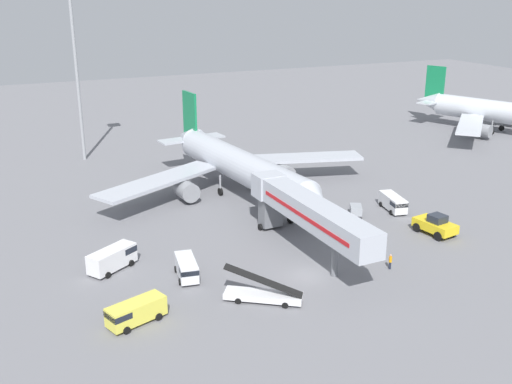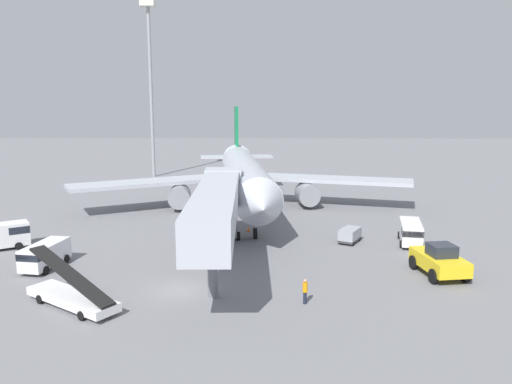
{
  "view_description": "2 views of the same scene",
  "coord_description": "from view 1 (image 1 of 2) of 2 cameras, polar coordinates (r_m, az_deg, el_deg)",
  "views": [
    {
      "loc": [
        -28.22,
        -49.04,
        28.15
      ],
      "look_at": [
        2.86,
        19.45,
        2.66
      ],
      "focal_mm": 42.45,
      "sensor_mm": 36.0,
      "label": 1
    },
    {
      "loc": [
        5.69,
        -33.81,
        13.1
      ],
      "look_at": [
        5.02,
        17.98,
        3.83
      ],
      "focal_mm": 35.55,
      "sensor_mm": 36.0,
      "label": 2
    }
  ],
  "objects": [
    {
      "name": "airplane_at_gate",
      "position": [
        85.93,
        -1.75,
        2.54
      ],
      "size": [
        42.39,
        40.88,
        12.39
      ],
      "color": "#B7BCC6",
      "rests_on": "ground"
    },
    {
      "name": "pushback_tug",
      "position": [
        75.64,
        16.55,
        -2.98
      ],
      "size": [
        3.49,
        5.43,
        2.52
      ],
      "color": "yellow",
      "rests_on": "ground"
    },
    {
      "name": "service_van_mid_left",
      "position": [
        82.09,
        12.82,
        -0.96
      ],
      "size": [
        2.85,
        5.53,
        2.02
      ],
      "color": "white",
      "rests_on": "ground"
    },
    {
      "name": "ground_plane",
      "position": [
        63.2,
        4.97,
        -7.81
      ],
      "size": [
        300.0,
        300.0,
        0.0
      ],
      "primitive_type": "plane",
      "color": "slate"
    },
    {
      "name": "airplane_background",
      "position": [
        132.37,
        22.09,
        6.93
      ],
      "size": [
        37.36,
        37.4,
        12.27
      ],
      "color": "silver",
      "rests_on": "ground"
    },
    {
      "name": "service_van_near_center",
      "position": [
        55.12,
        -11.36,
        -10.99
      ],
      "size": [
        5.65,
        3.54,
        2.04
      ],
      "color": "#E5DB4C",
      "rests_on": "ground"
    },
    {
      "name": "apron_light_mast",
      "position": [
        105.2,
        -16.82,
        13.6
      ],
      "size": [
        2.4,
        2.4,
        29.73
      ],
      "color": "#93969B",
      "rests_on": "ground"
    },
    {
      "name": "safety_cone_alpha",
      "position": [
        78.36,
        1.81,
        -2.14
      ],
      "size": [
        0.35,
        0.35,
        0.54
      ],
      "color": "black",
      "rests_on": "ground"
    },
    {
      "name": "service_van_mid_right",
      "position": [
        65.41,
        -13.3,
        -6.04
      ],
      "size": [
        5.66,
        4.64,
        2.32
      ],
      "color": "white",
      "rests_on": "ground"
    },
    {
      "name": "service_van_mid_center",
      "position": [
        62.29,
        -6.55,
        -7.1
      ],
      "size": [
        2.6,
        5.0,
        1.99
      ],
      "color": "white",
      "rests_on": "ground"
    },
    {
      "name": "ground_crew_worker_foreground",
      "position": [
        65.4,
        12.54,
        -6.39
      ],
      "size": [
        0.38,
        0.38,
        1.69
      ],
      "color": "#1E2333",
      "rests_on": "ground"
    },
    {
      "name": "belt_loader_truck",
      "position": [
        57.75,
        0.69,
        -9.57
      ],
      "size": [
        7.18,
        5.81,
        3.43
      ],
      "color": "white",
      "rests_on": "ground"
    },
    {
      "name": "jet_bridge",
      "position": [
        66.26,
        4.59,
        -1.69
      ],
      "size": [
        3.77,
        22.63,
        6.81
      ],
      "color": "#B2B7C1",
      "rests_on": "ground"
    },
    {
      "name": "baggage_cart_far_left",
      "position": [
        79.43,
        9.4,
        -1.72
      ],
      "size": [
        2.52,
        2.96,
        1.36
      ],
      "color": "#38383D",
      "rests_on": "ground"
    }
  ]
}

